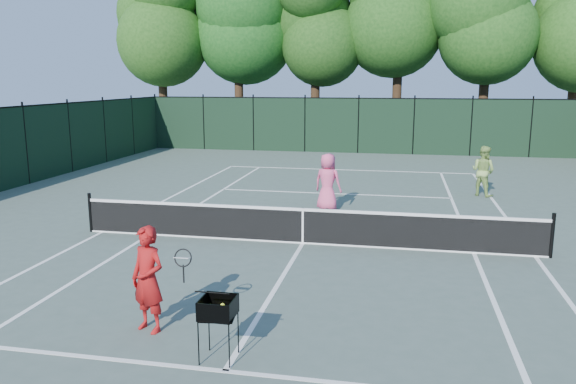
% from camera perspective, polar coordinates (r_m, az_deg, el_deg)
% --- Properties ---
extents(ground, '(90.00, 90.00, 0.00)m').
position_cam_1_polar(ground, '(14.12, 1.50, -5.26)').
color(ground, '#48584E').
rests_on(ground, ground).
extents(sideline_doubles_left, '(0.10, 23.77, 0.01)m').
position_cam_1_polar(sideline_doubles_left, '(15.96, -18.34, -3.88)').
color(sideline_doubles_left, white).
rests_on(sideline_doubles_left, ground).
extents(sideline_doubles_right, '(0.10, 23.77, 0.01)m').
position_cam_1_polar(sideline_doubles_right, '(14.30, 23.85, -6.03)').
color(sideline_doubles_right, white).
rests_on(sideline_doubles_right, ground).
extents(sideline_singles_left, '(0.10, 23.77, 0.01)m').
position_cam_1_polar(sideline_singles_left, '(15.34, -13.87, -4.23)').
color(sideline_singles_left, white).
rests_on(sideline_singles_left, ground).
extents(sideline_singles_right, '(0.10, 23.77, 0.01)m').
position_cam_1_polar(sideline_singles_right, '(14.05, 18.36, -5.92)').
color(sideline_singles_right, white).
rests_on(sideline_singles_right, ground).
extents(baseline_far, '(10.97, 0.10, 0.01)m').
position_cam_1_polar(baseline_far, '(25.65, 6.05, 2.25)').
color(baseline_far, white).
rests_on(baseline_far, ground).
extents(service_line_near, '(8.23, 0.10, 0.01)m').
position_cam_1_polar(service_line_near, '(8.35, -6.39, -17.63)').
color(service_line_near, white).
rests_on(service_line_near, ground).
extents(service_line_far, '(8.23, 0.10, 0.01)m').
position_cam_1_polar(service_line_far, '(20.28, 4.59, -0.15)').
color(service_line_far, white).
rests_on(service_line_far, ground).
extents(center_service_line, '(0.10, 12.80, 0.01)m').
position_cam_1_polar(center_service_line, '(14.12, 1.50, -5.25)').
color(center_service_line, white).
rests_on(center_service_line, ground).
extents(tennis_net, '(11.69, 0.09, 1.06)m').
position_cam_1_polar(tennis_net, '(13.99, 1.51, -3.39)').
color(tennis_net, black).
rests_on(tennis_net, ground).
extents(fence_far, '(24.00, 0.05, 3.00)m').
position_cam_1_polar(fence_far, '(31.52, 7.15, 6.66)').
color(fence_far, black).
rests_on(fence_far, ground).
extents(tree_0, '(6.40, 6.40, 13.14)m').
position_cam_1_polar(tree_0, '(38.27, -12.91, 17.27)').
color(tree_0, black).
rests_on(tree_0, ground).
extents(tree_1, '(6.80, 6.80, 13.98)m').
position_cam_1_polar(tree_1, '(37.10, -5.16, 18.53)').
color(tree_1, black).
rests_on(tree_1, ground).
extents(tree_2, '(6.00, 6.00, 12.40)m').
position_cam_1_polar(tree_2, '(35.72, 2.86, 17.28)').
color(tree_2, black).
rests_on(tree_2, ground).
extents(tree_4, '(6.20, 6.20, 12.97)m').
position_cam_1_polar(tree_4, '(35.49, 19.79, 17.37)').
color(tree_4, black).
rests_on(tree_4, ground).
extents(coach, '(1.07, 0.62, 1.75)m').
position_cam_1_polar(coach, '(9.42, -14.02, -8.60)').
color(coach, '#A81314').
rests_on(coach, ground).
extents(player_pink, '(1.00, 0.80, 1.79)m').
position_cam_1_polar(player_pink, '(17.58, 4.06, 1.04)').
color(player_pink, '#EE5486').
rests_on(player_pink, ground).
extents(player_green, '(1.09, 1.06, 1.77)m').
position_cam_1_polar(player_green, '(20.86, 19.21, 2.04)').
color(player_green, '#95B95C').
rests_on(player_green, ground).
extents(ball_hopper, '(0.55, 0.55, 0.95)m').
position_cam_1_polar(ball_hopper, '(8.33, -7.13, -11.62)').
color(ball_hopper, black).
rests_on(ball_hopper, ground).
extents(loose_ball_midcourt, '(0.07, 0.07, 0.07)m').
position_cam_1_polar(loose_ball_midcourt, '(10.11, -5.96, -12.03)').
color(loose_ball_midcourt, '#CDD92C').
rests_on(loose_ball_midcourt, ground).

